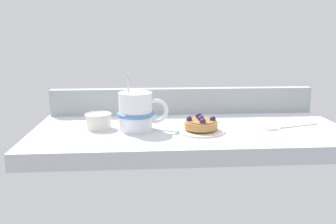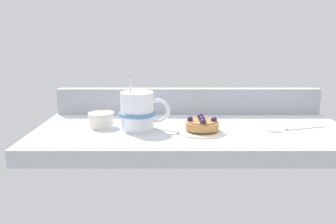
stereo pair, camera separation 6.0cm
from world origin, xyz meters
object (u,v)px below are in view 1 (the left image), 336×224
Objects in this scene: sugar_bowl at (98,120)px; coffee_mug at (137,112)px; dessert_plate at (201,130)px; raspberry_tart at (201,124)px; dessert_fork at (291,126)px.

coffee_mug is at bearing -11.24° from sugar_bowl.
dessert_plate is 1.74× the size of sugar_bowl.
raspberry_tart is 1.20× the size of sugar_bowl.
coffee_mug reaches higher than raspberry_tart.
raspberry_tart is at bearing -47.50° from dessert_plate.
coffee_mug is (-16.29, 3.06, 2.72)cm from raspberry_tart.
sugar_bowl is (-51.20, 2.46, 1.85)cm from dessert_fork.
dessert_plate is at bearing 132.50° from raspberry_tart.
sugar_bowl is at bearing 168.76° from coffee_mug.
sugar_bowl reaches higher than dessert_plate.
coffee_mug is 10.59cm from sugar_bowl.
sugar_bowl reaches higher than dessert_fork.
dessert_plate is 17.15cm from coffee_mug.
dessert_plate is 25.00cm from dessert_fork.
raspberry_tart is at bearing -10.63° from coffee_mug.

